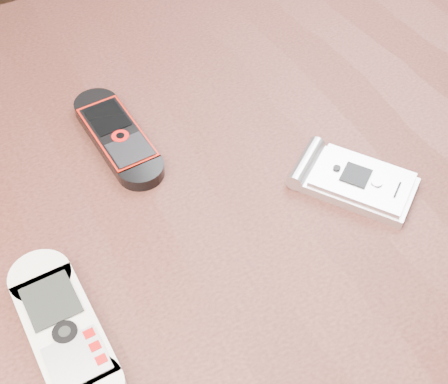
{
  "coord_description": "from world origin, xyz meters",
  "views": [
    {
      "loc": [
        -0.16,
        -0.31,
        1.18
      ],
      "look_at": [
        0.01,
        0.0,
        0.76
      ],
      "focal_mm": 50.0,
      "sensor_mm": 36.0,
      "label": 1
    }
  ],
  "objects_px": {
    "nokia_black_red": "(117,136)",
    "motorola_razr": "(358,181)",
    "table": "(220,266)",
    "nokia_white": "(64,331)"
  },
  "relations": [
    {
      "from": "nokia_white",
      "to": "motorola_razr",
      "type": "distance_m",
      "value": 0.28
    },
    {
      "from": "table",
      "to": "nokia_white",
      "type": "bearing_deg",
      "value": -159.11
    },
    {
      "from": "motorola_razr",
      "to": "nokia_black_red",
      "type": "bearing_deg",
      "value": 101.93
    },
    {
      "from": "table",
      "to": "motorola_razr",
      "type": "height_order",
      "value": "motorola_razr"
    },
    {
      "from": "table",
      "to": "nokia_black_red",
      "type": "relative_size",
      "value": 8.32
    },
    {
      "from": "nokia_black_red",
      "to": "motorola_razr",
      "type": "height_order",
      "value": "motorola_razr"
    },
    {
      "from": "table",
      "to": "motorola_razr",
      "type": "distance_m",
      "value": 0.17
    },
    {
      "from": "table",
      "to": "nokia_black_red",
      "type": "xyz_separation_m",
      "value": [
        -0.05,
        0.11,
        0.11
      ]
    },
    {
      "from": "table",
      "to": "motorola_razr",
      "type": "relative_size",
      "value": 10.69
    },
    {
      "from": "nokia_black_red",
      "to": "motorola_razr",
      "type": "relative_size",
      "value": 1.28
    }
  ]
}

